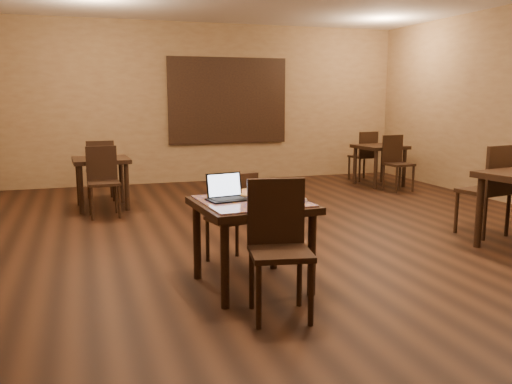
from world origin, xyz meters
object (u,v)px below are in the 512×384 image
object	(u,v)px
chair_main_near	(278,239)
other_table_b	(101,167)
laptop	(226,193)
other_table_a_chair_far	(365,153)
other_table_c_chair_far	(491,185)
other_table_a	(380,152)
other_table_b_chair_near	(103,177)
pizza_pan	(257,194)
chair_main_far	(235,214)
other_table_a_chair_near	(396,159)
other_table_b_chair_far	(100,167)
tiled_table	(252,212)

from	to	relation	value
chair_main_near	other_table_b	size ratio (longest dim) A/B	1.23
laptop	other_table_a_chair_far	world-z (taller)	laptop
other_table_a_chair_far	other_table_c_chair_far	bearing A→B (deg)	73.92
other_table_a	other_table_b_chair_near	bearing A→B (deg)	-173.64
laptop	other_table_a	distance (m)	5.99
other_table_a_chair_far	pizza_pan	bearing A→B (deg)	45.40
chair_main_far	other_table_c_chair_far	size ratio (longest dim) A/B	0.85
other_table_b	other_table_a	bearing A→B (deg)	3.74
other_table_a_chair_far	other_table_b	distance (m)	5.12
laptop	other_table_a_chair_near	xyz separation A→B (m)	(4.08, 3.81, -0.28)
other_table_a_chair_near	laptop	bearing A→B (deg)	-143.32
other_table_a_chair_far	other_table_b	xyz separation A→B (m)	(-4.99, -1.13, 0.07)
other_table_a_chair_far	other_table_b_chair_near	distance (m)	5.27
laptop	other_table_b_chair_near	bearing A→B (deg)	94.86
chair_main_far	other_table_b_chair_far	world-z (taller)	other_table_b_chair_far
other_table_b	other_table_b_chair_near	xyz separation A→B (m)	(-0.00, -0.56, -0.07)
other_table_a	other_table_b	xyz separation A→B (m)	(-4.98, -0.57, -0.00)
other_table_a_chair_far	laptop	bearing A→B (deg)	43.92
other_table_b	other_table_a_chair_near	bearing A→B (deg)	-2.70
laptop	other_table_b_chair_far	world-z (taller)	laptop
chair_main_far	other_table_a_chair_far	world-z (taller)	other_table_a_chair_far
tiled_table	other_table_a	world-z (taller)	tiled_table
other_table_a_chair_near	tiled_table	bearing A→B (deg)	-141.12
other_table_a	other_table_b_chair_near	distance (m)	5.11
other_table_b_chair_near	other_table_c_chair_far	xyz separation A→B (m)	(4.27, -2.57, 0.07)
other_table_a_chair_near	other_table_b	xyz separation A→B (m)	(-4.97, -0.01, 0.07)
other_table_a_chair_far	other_table_b_chair_near	bearing A→B (deg)	12.30
tiled_table	chair_main_far	world-z (taller)	chair_main_far
chair_main_near	other_table_a	xyz separation A→B (m)	(3.87, 5.09, 0.04)
laptop	other_table_a_chair_near	distance (m)	5.59
other_table_b_chair_near	tiled_table	bearing A→B (deg)	-74.62
tiled_table	other_table_a	size ratio (longest dim) A/B	1.13
chair_main_near	other_table_a	world-z (taller)	chair_main_near
tiled_table	laptop	distance (m)	0.28
other_table_a_chair_near	other_table_b_chair_near	size ratio (longest dim) A/B	1.01
chair_main_far	pizza_pan	size ratio (longest dim) A/B	2.42
other_table_a_chair_far	other_table_c_chair_far	size ratio (longest dim) A/B	0.89
laptop	other_table_b	world-z (taller)	laptop
other_table_b_chair_far	other_table_b_chair_near	bearing A→B (deg)	86.81
tiled_table	other_table_b_chair_near	size ratio (longest dim) A/B	1.03
chair_main_near	pizza_pan	world-z (taller)	chair_main_near
chair_main_near	laptop	xyz separation A→B (m)	(-0.22, 0.71, 0.24)
other_table_c_chair_far	laptop	bearing A→B (deg)	0.56
chair_main_near	chair_main_far	xyz separation A→B (m)	(0.00, 1.23, -0.06)
other_table_a_chair_far	other_table_b_chair_far	size ratio (longest dim) A/B	1.01
chair_main_far	laptop	size ratio (longest dim) A/B	2.53
chair_main_near	laptop	distance (m)	0.78
laptop	other_table_a	world-z (taller)	laptop
other_table_b	laptop	bearing A→B (deg)	-79.56
pizza_pan	other_table_a_chair_near	bearing A→B (deg)	44.35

